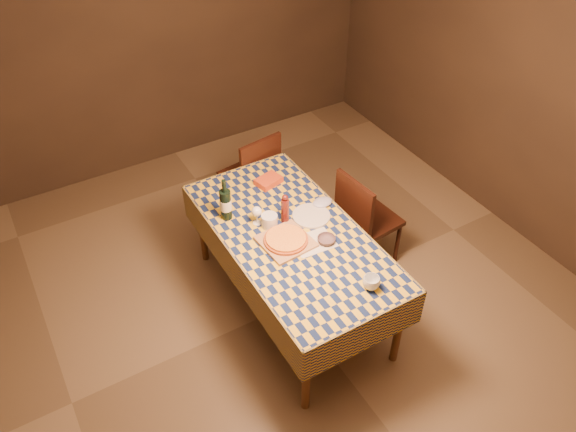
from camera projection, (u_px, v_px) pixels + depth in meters
The scene contains 16 objects.
room at pixel (292, 168), 3.66m from camera, with size 5.00×5.10×2.70m.
dining_table at pixel (291, 241), 4.08m from camera, with size 0.94×1.84×0.77m.
cutting_board at pixel (286, 242), 3.96m from camera, with size 0.34×0.34×0.02m, color #AE7D51.
pizza at pixel (286, 239), 3.94m from camera, with size 0.36×0.36×0.03m.
pepper_mill at pixel (285, 210), 4.06m from camera, with size 0.06×0.06×0.25m.
bowl at pixel (326, 240), 3.95m from camera, with size 0.13×0.13×0.04m, color #58434A.
wine_glass at pixel (257, 212), 4.05m from camera, with size 0.07×0.07×0.15m.
wine_bottle at pixel (226, 204), 4.09m from camera, with size 0.10×0.10×0.34m.
deli_tub at pixel (269, 221), 4.07m from camera, with size 0.12×0.12×0.10m, color silver.
takeout_container at pixel (269, 181), 4.47m from camera, with size 0.20×0.14×0.05m, color #C9411A.
white_plate at pixel (311, 216), 4.17m from camera, with size 0.28×0.28×0.02m, color silver.
tumbler at pixel (371, 283), 3.61m from camera, with size 0.11×0.11×0.09m, color white.
flour_patch at pixel (313, 242), 3.96m from camera, with size 0.29×0.22×0.00m, color silver.
flour_bag at pixel (322, 202), 4.27m from camera, with size 0.16×0.12×0.05m, color #A5AAD3.
chair_far at pixel (254, 174), 5.00m from camera, with size 0.48×0.49×0.93m.
chair_right at pixel (363, 217), 4.55m from camera, with size 0.46×0.46×0.93m.
Camera 1 is at (-1.53, -2.55, 3.50)m, focal length 35.00 mm.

